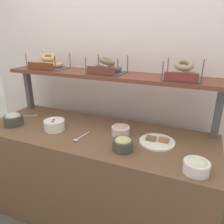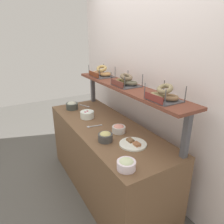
{
  "view_description": "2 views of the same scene",
  "coord_description": "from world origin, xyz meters",
  "px_view_note": "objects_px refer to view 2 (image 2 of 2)",
  "views": [
    {
      "loc": [
        0.74,
        -1.39,
        1.62
      ],
      "look_at": [
        0.13,
        0.07,
        1.02
      ],
      "focal_mm": 34.63,
      "sensor_mm": 36.0,
      "label": 1
    },
    {
      "loc": [
        1.9,
        -1.02,
        1.84
      ],
      "look_at": [
        0.11,
        0.02,
        1.05
      ],
      "focal_mm": 33.56,
      "sensor_mm": 36.0,
      "label": 2
    }
  ],
  "objects_px": {
    "bowl_beet_salad": "(87,114)",
    "bagel_basket_poppy": "(126,81)",
    "bowl_tuna_salad": "(72,105)",
    "bagel_basket_everything": "(164,95)",
    "serving_spoon_by_edge": "(86,106)",
    "bowl_hummus": "(105,137)",
    "bowl_lox_spread": "(119,129)",
    "serving_plate_white": "(133,144)",
    "serving_spoon_near_plate": "(92,126)",
    "bagel_basket_sesame": "(101,73)",
    "bowl_scallion_spread": "(126,164)"
  },
  "relations": [
    {
      "from": "bowl_beet_salad",
      "to": "bagel_basket_sesame",
      "type": "xyz_separation_m",
      "value": [
        -0.28,
        0.35,
        0.43
      ]
    },
    {
      "from": "bowl_hummus",
      "to": "bagel_basket_poppy",
      "type": "distance_m",
      "value": 0.69
    },
    {
      "from": "bowl_beet_salad",
      "to": "serving_spoon_by_edge",
      "type": "relative_size",
      "value": 0.99
    },
    {
      "from": "bowl_beet_salad",
      "to": "bowl_scallion_spread",
      "type": "bearing_deg",
      "value": -8.24
    },
    {
      "from": "serving_plate_white",
      "to": "bagel_basket_sesame",
      "type": "relative_size",
      "value": 0.79
    },
    {
      "from": "bowl_beet_salad",
      "to": "serving_spoon_by_edge",
      "type": "bearing_deg",
      "value": 158.33
    },
    {
      "from": "bowl_hummus",
      "to": "serving_spoon_by_edge",
      "type": "height_order",
      "value": "bowl_hummus"
    },
    {
      "from": "serving_spoon_by_edge",
      "to": "bowl_hummus",
      "type": "bearing_deg",
      "value": -13.25
    },
    {
      "from": "bowl_tuna_salad",
      "to": "bagel_basket_sesame",
      "type": "distance_m",
      "value": 0.6
    },
    {
      "from": "bowl_lox_spread",
      "to": "serving_spoon_near_plate",
      "type": "bearing_deg",
      "value": -143.8
    },
    {
      "from": "bowl_beet_salad",
      "to": "bagel_basket_everything",
      "type": "xyz_separation_m",
      "value": [
        0.93,
        0.34,
        0.44
      ]
    },
    {
      "from": "bowl_hummus",
      "to": "bagel_basket_everything",
      "type": "height_order",
      "value": "bagel_basket_everything"
    },
    {
      "from": "bowl_hummus",
      "to": "serving_plate_white",
      "type": "distance_m",
      "value": 0.27
    },
    {
      "from": "bowl_lox_spread",
      "to": "serving_spoon_by_edge",
      "type": "bearing_deg",
      "value": 178.4
    },
    {
      "from": "bowl_scallion_spread",
      "to": "bagel_basket_everything",
      "type": "bearing_deg",
      "value": 109.19
    },
    {
      "from": "bagel_basket_poppy",
      "to": "bowl_beet_salad",
      "type": "bearing_deg",
      "value": -132.53
    },
    {
      "from": "bowl_lox_spread",
      "to": "bowl_beet_salad",
      "type": "distance_m",
      "value": 0.55
    },
    {
      "from": "bagel_basket_poppy",
      "to": "bowl_scallion_spread",
      "type": "bearing_deg",
      "value": -32.99
    },
    {
      "from": "bowl_tuna_salad",
      "to": "bagel_basket_everything",
      "type": "xyz_separation_m",
      "value": [
        1.32,
        0.39,
        0.43
      ]
    },
    {
      "from": "serving_spoon_near_plate",
      "to": "bagel_basket_sesame",
      "type": "bearing_deg",
      "value": 142.94
    },
    {
      "from": "bowl_scallion_spread",
      "to": "bowl_tuna_salad",
      "type": "distance_m",
      "value": 1.49
    },
    {
      "from": "bowl_lox_spread",
      "to": "serving_plate_white",
      "type": "bearing_deg",
      "value": -4.67
    },
    {
      "from": "bowl_hummus",
      "to": "serving_spoon_near_plate",
      "type": "bearing_deg",
      "value": 176.54
    },
    {
      "from": "bowl_lox_spread",
      "to": "bagel_basket_everything",
      "type": "distance_m",
      "value": 0.63
    },
    {
      "from": "bowl_scallion_spread",
      "to": "bowl_beet_salad",
      "type": "relative_size",
      "value": 0.88
    },
    {
      "from": "bowl_beet_salad",
      "to": "serving_spoon_near_plate",
      "type": "height_order",
      "value": "bowl_beet_salad"
    },
    {
      "from": "serving_spoon_near_plate",
      "to": "bagel_basket_sesame",
      "type": "xyz_separation_m",
      "value": [
        -0.55,
        0.42,
        0.47
      ]
    },
    {
      "from": "serving_plate_white",
      "to": "serving_spoon_by_edge",
      "type": "height_order",
      "value": "serving_plate_white"
    },
    {
      "from": "bowl_tuna_salad",
      "to": "bagel_basket_poppy",
      "type": "xyz_separation_m",
      "value": [
        0.71,
        0.4,
        0.43
      ]
    },
    {
      "from": "bagel_basket_poppy",
      "to": "bagel_basket_everything",
      "type": "xyz_separation_m",
      "value": [
        0.61,
        -0.01,
        0.0
      ]
    },
    {
      "from": "bowl_scallion_spread",
      "to": "serving_spoon_by_edge",
      "type": "distance_m",
      "value": 1.52
    },
    {
      "from": "bowl_lox_spread",
      "to": "bagel_basket_everything",
      "type": "relative_size",
      "value": 0.53
    },
    {
      "from": "serving_plate_white",
      "to": "bagel_basket_everything",
      "type": "height_order",
      "value": "bagel_basket_everything"
    },
    {
      "from": "bowl_beet_salad",
      "to": "bagel_basket_poppy",
      "type": "bearing_deg",
      "value": 47.47
    },
    {
      "from": "bowl_hummus",
      "to": "bowl_tuna_salad",
      "type": "bearing_deg",
      "value": 178.17
    },
    {
      "from": "bowl_scallion_spread",
      "to": "serving_plate_white",
      "type": "relative_size",
      "value": 0.57
    },
    {
      "from": "bagel_basket_poppy",
      "to": "serving_spoon_by_edge",
      "type": "bearing_deg",
      "value": -164.42
    },
    {
      "from": "serving_plate_white",
      "to": "serving_spoon_by_edge",
      "type": "xyz_separation_m",
      "value": [
        -1.21,
        0.05,
        -0.0
      ]
    },
    {
      "from": "bowl_hummus",
      "to": "serving_spoon_near_plate",
      "type": "height_order",
      "value": "bowl_hummus"
    },
    {
      "from": "serving_spoon_by_edge",
      "to": "bowl_lox_spread",
      "type": "bearing_deg",
      "value": -1.6
    },
    {
      "from": "bowl_tuna_salad",
      "to": "serving_spoon_by_edge",
      "type": "distance_m",
      "value": 0.21
    },
    {
      "from": "bowl_lox_spread",
      "to": "serving_plate_white",
      "type": "distance_m",
      "value": 0.3
    },
    {
      "from": "serving_plate_white",
      "to": "bagel_basket_sesame",
      "type": "bearing_deg",
      "value": 167.25
    },
    {
      "from": "serving_plate_white",
      "to": "bagel_basket_sesame",
      "type": "height_order",
      "value": "bagel_basket_sesame"
    },
    {
      "from": "serving_spoon_near_plate",
      "to": "bagel_basket_poppy",
      "type": "relative_size",
      "value": 0.6
    },
    {
      "from": "bowl_lox_spread",
      "to": "bagel_basket_everything",
      "type": "bearing_deg",
      "value": 28.01
    },
    {
      "from": "serving_spoon_near_plate",
      "to": "bagel_basket_poppy",
      "type": "height_order",
      "value": "bagel_basket_poppy"
    },
    {
      "from": "bagel_basket_sesame",
      "to": "bowl_scallion_spread",
      "type": "bearing_deg",
      "value": -20.33
    },
    {
      "from": "bowl_beet_salad",
      "to": "bagel_basket_poppy",
      "type": "distance_m",
      "value": 0.64
    },
    {
      "from": "bowl_scallion_spread",
      "to": "serving_spoon_by_edge",
      "type": "xyz_separation_m",
      "value": [
        -1.49,
        0.31,
        -0.04
      ]
    }
  ]
}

